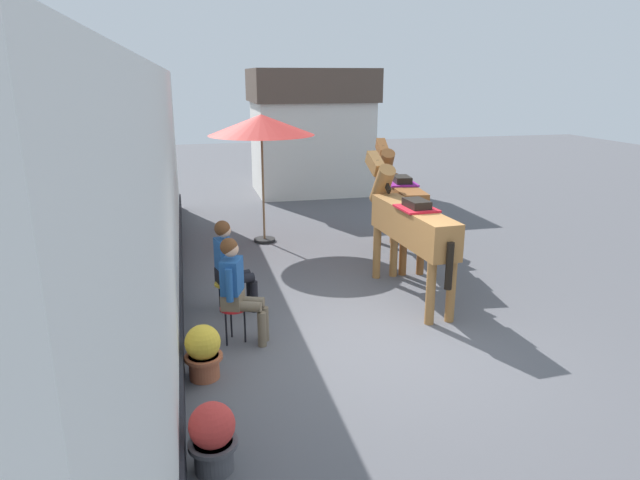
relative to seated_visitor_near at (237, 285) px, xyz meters
The scene contains 10 objects.
ground_plane 3.20m from the seated_visitor_near, 57.58° to the left, with size 40.00×40.00×0.00m, color #56565B.
pub_facade_wall 1.62m from the seated_visitor_near, 128.39° to the left, with size 0.34×14.00×3.40m.
distant_cottage 9.96m from the seated_visitor_near, 72.00° to the left, with size 3.40×2.60×3.50m.
seated_visitor_near is the anchor object (origin of this frame).
seated_visitor_far 0.94m from the seated_visitor_near, 90.89° to the left, with size 0.61×0.48×1.39m.
saddled_horse_near 2.92m from the seated_visitor_near, 21.13° to the left, with size 0.55×3.00×2.06m.
saddled_horse_far 4.44m from the seated_visitor_near, 42.33° to the left, with size 0.70×2.99×2.06m.
flower_planter_near 2.50m from the seated_visitor_near, 100.80° to the right, with size 0.43×0.43×0.64m.
flower_planter_middle 1.04m from the seated_visitor_near, 120.40° to the right, with size 0.43×0.43×0.64m.
cafe_parasol 4.87m from the seated_visitor_near, 77.90° to the left, with size 2.10×2.10×2.58m.
Camera 1 is at (-2.20, -6.28, 3.29)m, focal length 31.64 mm.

